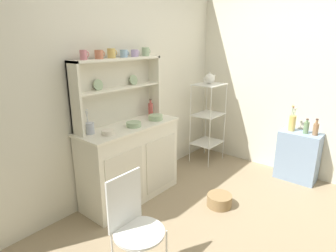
{
  "coord_description": "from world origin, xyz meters",
  "views": [
    {
      "loc": [
        -2.15,
        -0.78,
        1.73
      ],
      "look_at": [
        0.13,
        1.12,
        0.82
      ],
      "focal_mm": 30.14,
      "sensor_mm": 36.0,
      "label": 1
    }
  ],
  "objects_px": {
    "hutch_shelf_unit": "(117,86)",
    "vinegar_bottle": "(316,129)",
    "hutch_cabinet": "(131,161)",
    "jam_bottle": "(151,109)",
    "floor_basket": "(219,200)",
    "side_shelf_blue": "(298,156)",
    "bakers_rack": "(208,114)",
    "flower_vase": "(292,122)",
    "oil_bottle": "(306,127)",
    "bowl_mixing_large": "(108,132)",
    "cup_rose_0": "(84,55)",
    "utensil_jar": "(90,128)",
    "porcelain_teapot": "(210,79)",
    "wire_chair": "(133,221)"
  },
  "relations": [
    {
      "from": "jam_bottle",
      "to": "utensil_jar",
      "type": "xyz_separation_m",
      "value": [
        -0.86,
        -0.01,
        -0.02
      ]
    },
    {
      "from": "bowl_mixing_large",
      "to": "vinegar_bottle",
      "type": "xyz_separation_m",
      "value": [
        2.0,
        -1.38,
        -0.17
      ]
    },
    {
      "from": "bakers_rack",
      "to": "jam_bottle",
      "type": "bearing_deg",
      "value": 169.68
    },
    {
      "from": "oil_bottle",
      "to": "vinegar_bottle",
      "type": "distance_m",
      "value": 0.11
    },
    {
      "from": "bowl_mixing_large",
      "to": "flower_vase",
      "type": "height_order",
      "value": "flower_vase"
    },
    {
      "from": "utensil_jar",
      "to": "porcelain_teapot",
      "type": "height_order",
      "value": "porcelain_teapot"
    },
    {
      "from": "hutch_shelf_unit",
      "to": "vinegar_bottle",
      "type": "bearing_deg",
      "value": -44.41
    },
    {
      "from": "wire_chair",
      "to": "hutch_shelf_unit",
      "type": "bearing_deg",
      "value": 86.95
    },
    {
      "from": "wire_chair",
      "to": "porcelain_teapot",
      "type": "bearing_deg",
      "value": 53.66
    },
    {
      "from": "side_shelf_blue",
      "to": "wire_chair",
      "type": "distance_m",
      "value": 2.5
    },
    {
      "from": "cup_rose_0",
      "to": "flower_vase",
      "type": "bearing_deg",
      "value": -32.39
    },
    {
      "from": "cup_rose_0",
      "to": "side_shelf_blue",
      "type": "bearing_deg",
      "value": -34.72
    },
    {
      "from": "cup_rose_0",
      "to": "vinegar_bottle",
      "type": "relative_size",
      "value": 0.43
    },
    {
      "from": "floor_basket",
      "to": "jam_bottle",
      "type": "height_order",
      "value": "jam_bottle"
    },
    {
      "from": "hutch_cabinet",
      "to": "cup_rose_0",
      "type": "bearing_deg",
      "value": 163.11
    },
    {
      "from": "cup_rose_0",
      "to": "flower_vase",
      "type": "height_order",
      "value": "cup_rose_0"
    },
    {
      "from": "hutch_cabinet",
      "to": "side_shelf_blue",
      "type": "bearing_deg",
      "value": -38.22
    },
    {
      "from": "oil_bottle",
      "to": "cup_rose_0",
      "type": "bearing_deg",
      "value": 144.39
    },
    {
      "from": "porcelain_teapot",
      "to": "flower_vase",
      "type": "height_order",
      "value": "porcelain_teapot"
    },
    {
      "from": "side_shelf_blue",
      "to": "oil_bottle",
      "type": "xyz_separation_m",
      "value": [
        0.0,
        -0.05,
        0.39
      ]
    },
    {
      "from": "side_shelf_blue",
      "to": "oil_bottle",
      "type": "bearing_deg",
      "value": -90.0
    },
    {
      "from": "side_shelf_blue",
      "to": "porcelain_teapot",
      "type": "relative_size",
      "value": 2.72
    },
    {
      "from": "flower_vase",
      "to": "oil_bottle",
      "type": "height_order",
      "value": "flower_vase"
    },
    {
      "from": "floor_basket",
      "to": "flower_vase",
      "type": "relative_size",
      "value": 0.81
    },
    {
      "from": "cup_rose_0",
      "to": "utensil_jar",
      "type": "relative_size",
      "value": 0.35
    },
    {
      "from": "flower_vase",
      "to": "oil_bottle",
      "type": "relative_size",
      "value": 1.77
    },
    {
      "from": "side_shelf_blue",
      "to": "flower_vase",
      "type": "bearing_deg",
      "value": 89.85
    },
    {
      "from": "hutch_cabinet",
      "to": "floor_basket",
      "type": "bearing_deg",
      "value": -61.01
    },
    {
      "from": "hutch_shelf_unit",
      "to": "floor_basket",
      "type": "distance_m",
      "value": 1.65
    },
    {
      "from": "floor_basket",
      "to": "porcelain_teapot",
      "type": "relative_size",
      "value": 1.15
    },
    {
      "from": "bowl_mixing_large",
      "to": "jam_bottle",
      "type": "relative_size",
      "value": 0.61
    },
    {
      "from": "side_shelf_blue",
      "to": "wire_chair",
      "type": "xyz_separation_m",
      "value": [
        -2.45,
        0.42,
        0.2
      ]
    },
    {
      "from": "floor_basket",
      "to": "vinegar_bottle",
      "type": "bearing_deg",
      "value": -26.76
    },
    {
      "from": "hutch_cabinet",
      "to": "jam_bottle",
      "type": "bearing_deg",
      "value": 11.34
    },
    {
      "from": "porcelain_teapot",
      "to": "vinegar_bottle",
      "type": "bearing_deg",
      "value": -80.56
    },
    {
      "from": "side_shelf_blue",
      "to": "bakers_rack",
      "type": "bearing_deg",
      "value": 100.55
    },
    {
      "from": "wire_chair",
      "to": "flower_vase",
      "type": "height_order",
      "value": "flower_vase"
    },
    {
      "from": "bowl_mixing_large",
      "to": "flower_vase",
      "type": "xyz_separation_m",
      "value": [
        2.0,
        -1.11,
        -0.14
      ]
    },
    {
      "from": "bakers_rack",
      "to": "flower_vase",
      "type": "bearing_deg",
      "value": -78.31
    },
    {
      "from": "side_shelf_blue",
      "to": "cup_rose_0",
      "type": "distance_m",
      "value": 2.81
    },
    {
      "from": "jam_bottle",
      "to": "flower_vase",
      "type": "height_order",
      "value": "jam_bottle"
    },
    {
      "from": "floor_basket",
      "to": "cup_rose_0",
      "type": "xyz_separation_m",
      "value": [
        -0.88,
        0.99,
        1.53
      ]
    },
    {
      "from": "utensil_jar",
      "to": "vinegar_bottle",
      "type": "bearing_deg",
      "value": -36.35
    },
    {
      "from": "hutch_shelf_unit",
      "to": "oil_bottle",
      "type": "relative_size",
      "value": 5.83
    },
    {
      "from": "wire_chair",
      "to": "porcelain_teapot",
      "type": "relative_size",
      "value": 3.67
    },
    {
      "from": "hutch_cabinet",
      "to": "wire_chair",
      "type": "distance_m",
      "value": 1.19
    },
    {
      "from": "bowl_mixing_large",
      "to": "floor_basket",
      "type": "bearing_deg",
      "value": -44.02
    },
    {
      "from": "cup_rose_0",
      "to": "oil_bottle",
      "type": "bearing_deg",
      "value": -35.61
    },
    {
      "from": "porcelain_teapot",
      "to": "oil_bottle",
      "type": "relative_size",
      "value": 1.24
    },
    {
      "from": "hutch_shelf_unit",
      "to": "utensil_jar",
      "type": "xyz_separation_m",
      "value": [
        -0.43,
        -0.09,
        -0.35
      ]
    }
  ]
}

